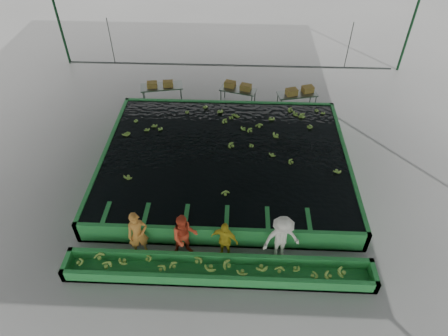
{
  "coord_description": "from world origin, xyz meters",
  "views": [
    {
      "loc": [
        0.5,
        -10.96,
        11.25
      ],
      "look_at": [
        0.0,
        0.5,
        1.0
      ],
      "focal_mm": 32.0,
      "sensor_mm": 36.0,
      "label": 1
    }
  ],
  "objects_px": {
    "worker_a": "(138,234)",
    "packing_table_mid": "(238,96)",
    "worker_c": "(224,240)",
    "flotation_tank": "(225,162)",
    "box_stack_mid": "(238,88)",
    "box_stack_right": "(299,93)",
    "packing_table_right": "(296,101)",
    "box_stack_left": "(160,87)",
    "sorting_trough": "(218,270)",
    "worker_d": "(282,239)",
    "worker_b": "(184,236)",
    "packing_table_left": "(162,94)"
  },
  "relations": [
    {
      "from": "worker_b",
      "to": "packing_table_mid",
      "type": "relative_size",
      "value": 1.0
    },
    {
      "from": "flotation_tank",
      "to": "worker_d",
      "type": "relative_size",
      "value": 5.27
    },
    {
      "from": "flotation_tank",
      "to": "worker_c",
      "type": "relative_size",
      "value": 6.31
    },
    {
      "from": "box_stack_left",
      "to": "packing_table_mid",
      "type": "bearing_deg",
      "value": 2.01
    },
    {
      "from": "flotation_tank",
      "to": "worker_d",
      "type": "xyz_separation_m",
      "value": [
        2.01,
        -4.3,
        0.5
      ]
    },
    {
      "from": "worker_c",
      "to": "packing_table_mid",
      "type": "distance_m",
      "value": 9.5
    },
    {
      "from": "flotation_tank",
      "to": "worker_d",
      "type": "height_order",
      "value": "worker_d"
    },
    {
      "from": "flotation_tank",
      "to": "box_stack_right",
      "type": "relative_size",
      "value": 7.08
    },
    {
      "from": "worker_c",
      "to": "packing_table_right",
      "type": "relative_size",
      "value": 0.82
    },
    {
      "from": "worker_c",
      "to": "box_stack_mid",
      "type": "bearing_deg",
      "value": 106.07
    },
    {
      "from": "worker_a",
      "to": "box_stack_right",
      "type": "distance_m",
      "value": 11.02
    },
    {
      "from": "packing_table_right",
      "to": "flotation_tank",
      "type": "bearing_deg",
      "value": -125.05
    },
    {
      "from": "packing_table_right",
      "to": "box_stack_right",
      "type": "bearing_deg",
      "value": 20.14
    },
    {
      "from": "box_stack_mid",
      "to": "worker_a",
      "type": "bearing_deg",
      "value": -107.94
    },
    {
      "from": "packing_table_mid",
      "to": "worker_a",
      "type": "bearing_deg",
      "value": -108.19
    },
    {
      "from": "worker_b",
      "to": "worker_d",
      "type": "distance_m",
      "value": 3.16
    },
    {
      "from": "worker_a",
      "to": "worker_b",
      "type": "xyz_separation_m",
      "value": [
        1.53,
        0.0,
        -0.02
      ]
    },
    {
      "from": "worker_a",
      "to": "packing_table_mid",
      "type": "distance_m",
      "value": 10.0
    },
    {
      "from": "worker_c",
      "to": "box_stack_mid",
      "type": "distance_m",
      "value": 9.58
    },
    {
      "from": "flotation_tank",
      "to": "packing_table_left",
      "type": "distance_m",
      "value": 6.16
    },
    {
      "from": "packing_table_left",
      "to": "packing_table_right",
      "type": "height_order",
      "value": "packing_table_left"
    },
    {
      "from": "box_stack_left",
      "to": "box_stack_mid",
      "type": "distance_m",
      "value": 3.9
    },
    {
      "from": "packing_table_mid",
      "to": "box_stack_right",
      "type": "height_order",
      "value": "box_stack_right"
    },
    {
      "from": "worker_d",
      "to": "box_stack_mid",
      "type": "height_order",
      "value": "worker_d"
    },
    {
      "from": "packing_table_left",
      "to": "box_stack_right",
      "type": "height_order",
      "value": "box_stack_right"
    },
    {
      "from": "sorting_trough",
      "to": "box_stack_left",
      "type": "bearing_deg",
      "value": 108.88
    },
    {
      "from": "flotation_tank",
      "to": "worker_d",
      "type": "bearing_deg",
      "value": -64.96
    },
    {
      "from": "packing_table_left",
      "to": "box_stack_left",
      "type": "distance_m",
      "value": 0.48
    },
    {
      "from": "worker_c",
      "to": "packing_table_mid",
      "type": "height_order",
      "value": "worker_c"
    },
    {
      "from": "flotation_tank",
      "to": "box_stack_left",
      "type": "distance_m",
      "value": 6.15
    },
    {
      "from": "worker_b",
      "to": "worker_d",
      "type": "xyz_separation_m",
      "value": [
        3.16,
        0.0,
        0.04
      ]
    },
    {
      "from": "worker_d",
      "to": "packing_table_left",
      "type": "xyz_separation_m",
      "value": [
        -5.43,
        9.42,
        -0.47
      ]
    },
    {
      "from": "box_stack_left",
      "to": "box_stack_mid",
      "type": "relative_size",
      "value": 0.94
    },
    {
      "from": "box_stack_mid",
      "to": "packing_table_right",
      "type": "bearing_deg",
      "value": -9.23
    },
    {
      "from": "worker_d",
      "to": "box_stack_right",
      "type": "xyz_separation_m",
      "value": [
        1.46,
        9.14,
        -0.06
      ]
    },
    {
      "from": "sorting_trough",
      "to": "worker_d",
      "type": "relative_size",
      "value": 5.27
    },
    {
      "from": "worker_c",
      "to": "worker_d",
      "type": "bearing_deg",
      "value": 17.65
    },
    {
      "from": "sorting_trough",
      "to": "worker_d",
      "type": "xyz_separation_m",
      "value": [
        2.01,
        0.8,
        0.7
      ]
    },
    {
      "from": "sorting_trough",
      "to": "packing_table_mid",
      "type": "height_order",
      "value": "packing_table_mid"
    },
    {
      "from": "sorting_trough",
      "to": "packing_table_left",
      "type": "xyz_separation_m",
      "value": [
        -3.43,
        10.22,
        0.23
      ]
    },
    {
      "from": "worker_c",
      "to": "worker_d",
      "type": "relative_size",
      "value": 0.84
    },
    {
      "from": "packing_table_mid",
      "to": "box_stack_mid",
      "type": "xyz_separation_m",
      "value": [
        -0.02,
        0.09,
        0.41
      ]
    },
    {
      "from": "worker_c",
      "to": "box_stack_right",
      "type": "height_order",
      "value": "worker_c"
    },
    {
      "from": "packing_table_mid",
      "to": "packing_table_right",
      "type": "xyz_separation_m",
      "value": [
        2.93,
        -0.39,
        0.03
      ]
    },
    {
      "from": "box_stack_left",
      "to": "sorting_trough",
      "type": "bearing_deg",
      "value": -71.12
    },
    {
      "from": "worker_a",
      "to": "packing_table_mid",
      "type": "relative_size",
      "value": 1.02
    },
    {
      "from": "worker_d",
      "to": "worker_b",
      "type": "bearing_deg",
      "value": 166.36
    },
    {
      "from": "flotation_tank",
      "to": "packing_table_right",
      "type": "distance_m",
      "value": 5.87
    },
    {
      "from": "worker_a",
      "to": "box_stack_left",
      "type": "distance_m",
      "value": 9.39
    },
    {
      "from": "flotation_tank",
      "to": "box_stack_mid",
      "type": "bearing_deg",
      "value": 85.44
    }
  ]
}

